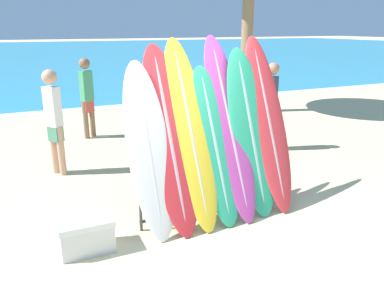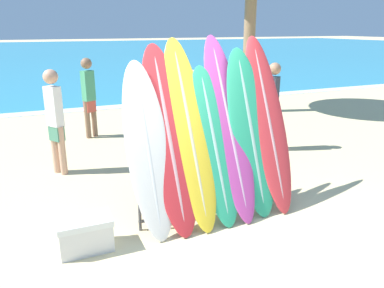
{
  "view_description": "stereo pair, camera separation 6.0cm",
  "coord_description": "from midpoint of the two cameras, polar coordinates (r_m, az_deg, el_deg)",
  "views": [
    {
      "loc": [
        -1.88,
        -3.66,
        2.47
      ],
      "look_at": [
        0.26,
        1.24,
        0.79
      ],
      "focal_mm": 35.0,
      "sensor_mm": 36.0,
      "label": 1
    },
    {
      "loc": [
        -1.82,
        -3.68,
        2.47
      ],
      "look_at": [
        0.26,
        1.24,
        0.79
      ],
      "focal_mm": 35.0,
      "sensor_mm": 36.0,
      "label": 2
    }
  ],
  "objects": [
    {
      "name": "ground_plane",
      "position": [
        4.79,
        2.82,
        -13.56
      ],
      "size": [
        160.0,
        160.0,
        0.0
      ],
      "primitive_type": "plane",
      "color": "beige"
    },
    {
      "name": "ocean_water",
      "position": [
        41.23,
        -21.49,
        12.85
      ],
      "size": [
        120.0,
        60.0,
        0.01
      ],
      "color": "teal",
      "rests_on": "ground_plane"
    },
    {
      "name": "surfboard_rack",
      "position": [
        5.05,
        3.31,
        -6.45
      ],
      "size": [
        2.14,
        0.04,
        0.77
      ],
      "color": "#47474C",
      "rests_on": "ground_plane"
    },
    {
      "name": "surfboard_slot_0",
      "position": [
        4.61,
        -7.0,
        -0.69
      ],
      "size": [
        0.54,
        1.04,
        2.08
      ],
      "color": "silver",
      "rests_on": "ground_plane"
    },
    {
      "name": "surfboard_slot_1",
      "position": [
        4.73,
        -3.84,
        1.11
      ],
      "size": [
        0.58,
        1.25,
        2.28
      ],
      "color": "red",
      "rests_on": "ground_plane"
    },
    {
      "name": "surfboard_slot_2",
      "position": [
        4.84,
        -0.65,
        1.96
      ],
      "size": [
        0.53,
        1.3,
        2.35
      ],
      "color": "yellow",
      "rests_on": "ground_plane"
    },
    {
      "name": "surfboard_slot_3",
      "position": [
        4.93,
        3.12,
        0.01
      ],
      "size": [
        0.53,
        1.05,
        1.98
      ],
      "color": "#289E70",
      "rests_on": "ground_plane"
    },
    {
      "name": "surfboard_slot_4",
      "position": [
        5.09,
        5.35,
        2.83
      ],
      "size": [
        0.51,
        1.3,
        2.38
      ],
      "color": "#B23D8E",
      "rests_on": "ground_plane"
    },
    {
      "name": "surfboard_slot_5",
      "position": [
        5.2,
        8.62,
        2.02
      ],
      "size": [
        0.6,
        1.0,
        2.2
      ],
      "color": "#289E70",
      "rests_on": "ground_plane"
    },
    {
      "name": "surfboard_slot_6",
      "position": [
        5.37,
        11.22,
        3.26
      ],
      "size": [
        0.52,
        1.15,
        2.36
      ],
      "color": "red",
      "rests_on": "ground_plane"
    },
    {
      "name": "person_near_water",
      "position": [
        7.77,
        11.76,
        6.07
      ],
      "size": [
        0.31,
        0.29,
        1.8
      ],
      "rotation": [
        0.0,
        0.0,
        0.61
      ],
      "color": "#A87A5B",
      "rests_on": "ground_plane"
    },
    {
      "name": "person_mid_beach",
      "position": [
        8.29,
        -0.3,
        6.31
      ],
      "size": [
        0.25,
        0.27,
        1.58
      ],
      "rotation": [
        0.0,
        0.0,
        5.34
      ],
      "color": "beige",
      "rests_on": "ground_plane"
    },
    {
      "name": "person_far_left",
      "position": [
        8.84,
        -15.9,
        7.17
      ],
      "size": [
        0.31,
        0.28,
        1.81
      ],
      "rotation": [
        0.0,
        0.0,
        3.67
      ],
      "color": "#846047",
      "rests_on": "ground_plane"
    },
    {
      "name": "person_far_right",
      "position": [
        6.72,
        -20.53,
        3.62
      ],
      "size": [
        0.29,
        0.31,
        1.81
      ],
      "rotation": [
        0.0,
        0.0,
        2.16
      ],
      "color": "tan",
      "rests_on": "ground_plane"
    },
    {
      "name": "cooler_box",
      "position": [
        4.55,
        -16.13,
        -13.16
      ],
      "size": [
        0.61,
        0.36,
        0.4
      ],
      "color": "silver",
      "rests_on": "ground_plane"
    }
  ]
}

